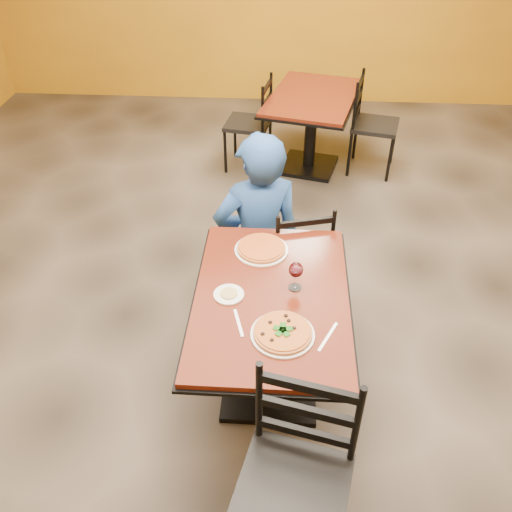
# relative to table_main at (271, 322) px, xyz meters

# --- Properties ---
(floor) EXTENTS (7.00, 8.00, 0.01)m
(floor) POSITION_rel_table_main_xyz_m (0.00, 0.50, -0.56)
(floor) COLOR black
(floor) RESTS_ON ground
(table_main) EXTENTS (0.83, 1.23, 0.75)m
(table_main) POSITION_rel_table_main_xyz_m (0.00, 0.00, 0.00)
(table_main) COLOR #5E1C0E
(table_main) RESTS_ON floor
(table_second) EXTENTS (1.03, 1.30, 0.75)m
(table_second) POSITION_rel_table_main_xyz_m (0.28, 2.75, -0.00)
(table_second) COLOR #5E1C0E
(table_second) RESTS_ON floor
(chair_main_near) EXTENTS (0.55, 0.55, 1.01)m
(chair_main_near) POSITION_rel_table_main_xyz_m (0.13, -0.92, -0.05)
(chair_main_near) COLOR black
(chair_main_near) RESTS_ON floor
(chair_main_far) EXTENTS (0.48, 0.48, 0.86)m
(chair_main_far) POSITION_rel_table_main_xyz_m (0.14, 0.78, -0.13)
(chair_main_far) COLOR black
(chair_main_far) RESTS_ON floor
(chair_second_left) EXTENTS (0.47, 0.47, 0.90)m
(chair_second_left) POSITION_rel_table_main_xyz_m (-0.33, 2.75, -0.11)
(chair_second_left) COLOR black
(chair_second_left) RESTS_ON floor
(chair_second_right) EXTENTS (0.50, 0.50, 0.93)m
(chair_second_right) POSITION_rel_table_main_xyz_m (0.88, 2.75, -0.09)
(chair_second_right) COLOR black
(chair_second_right) RESTS_ON floor
(diner) EXTENTS (0.71, 0.57, 1.24)m
(diner) POSITION_rel_table_main_xyz_m (-0.12, 0.90, 0.06)
(diner) COLOR #1B4B97
(diner) RESTS_ON floor
(plate_main) EXTENTS (0.31, 0.31, 0.01)m
(plate_main) POSITION_rel_table_main_xyz_m (0.06, -0.28, 0.20)
(plate_main) COLOR white
(plate_main) RESTS_ON table_main
(pizza_main) EXTENTS (0.28, 0.28, 0.02)m
(pizza_main) POSITION_rel_table_main_xyz_m (0.06, -0.28, 0.21)
(pizza_main) COLOR maroon
(pizza_main) RESTS_ON plate_main
(plate_far) EXTENTS (0.31, 0.31, 0.01)m
(plate_far) POSITION_rel_table_main_xyz_m (-0.07, 0.38, 0.20)
(plate_far) COLOR white
(plate_far) RESTS_ON table_main
(pizza_far) EXTENTS (0.28, 0.28, 0.02)m
(pizza_far) POSITION_rel_table_main_xyz_m (-0.07, 0.38, 0.21)
(pizza_far) COLOR orange
(pizza_far) RESTS_ON plate_far
(side_plate) EXTENTS (0.16, 0.16, 0.01)m
(side_plate) POSITION_rel_table_main_xyz_m (-0.22, -0.01, 0.20)
(side_plate) COLOR white
(side_plate) RESTS_ON table_main
(dip) EXTENTS (0.09, 0.09, 0.01)m
(dip) POSITION_rel_table_main_xyz_m (-0.22, -0.01, 0.21)
(dip) COLOR tan
(dip) RESTS_ON side_plate
(wine_glass) EXTENTS (0.08, 0.08, 0.18)m
(wine_glass) POSITION_rel_table_main_xyz_m (0.12, 0.07, 0.28)
(wine_glass) COLOR white
(wine_glass) RESTS_ON table_main
(fork) EXTENTS (0.07, 0.19, 0.00)m
(fork) POSITION_rel_table_main_xyz_m (-0.15, -0.21, 0.20)
(fork) COLOR silver
(fork) RESTS_ON table_main
(knife) EXTENTS (0.11, 0.19, 0.00)m
(knife) POSITION_rel_table_main_xyz_m (0.28, -0.28, 0.20)
(knife) COLOR silver
(knife) RESTS_ON table_main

